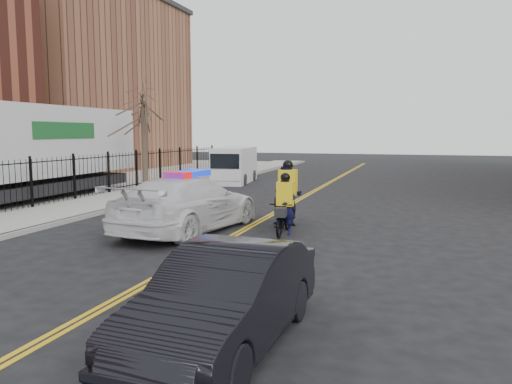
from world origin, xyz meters
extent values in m
plane|color=black|center=(0.00, 0.00, 0.00)|extent=(120.00, 120.00, 0.00)
cube|color=gold|center=(-0.08, 8.00, 0.01)|extent=(0.10, 60.00, 0.01)
cube|color=gold|center=(0.08, 8.00, 0.01)|extent=(0.10, 60.00, 0.01)
cube|color=gray|center=(-7.50, 8.00, 0.07)|extent=(3.00, 60.00, 0.15)
cube|color=gray|center=(-6.00, 8.00, 0.07)|extent=(0.20, 60.00, 0.15)
cube|color=brown|center=(-23.00, 24.00, 7.00)|extent=(14.00, 18.00, 14.00)
cylinder|color=#362B20|center=(-7.60, 10.00, 2.15)|extent=(0.28, 0.28, 4.00)
imported|color=silver|center=(-1.55, 2.26, 0.84)|extent=(3.00, 6.02, 1.68)
cube|color=#0C26CC|center=(-1.55, 2.26, 1.76)|extent=(0.87, 1.61, 0.16)
imported|color=black|center=(2.59, -5.08, 0.71)|extent=(1.65, 4.35, 1.42)
cube|color=silver|center=(-5.50, 16.80, 1.05)|extent=(2.48, 5.13, 2.10)
cube|color=silver|center=(-5.20, 14.68, 0.87)|extent=(1.86, 0.97, 1.09)
cube|color=black|center=(-5.15, 14.32, 1.41)|extent=(1.64, 0.32, 0.82)
cylinder|color=black|center=(-6.16, 15.24, 0.32)|extent=(0.31, 0.66, 0.64)
cylinder|color=black|center=(-4.44, 15.48, 0.32)|extent=(0.31, 0.66, 0.64)
cylinder|color=black|center=(-6.56, 18.13, 0.32)|extent=(0.31, 0.66, 0.64)
cylinder|color=black|center=(-4.84, 18.37, 0.32)|extent=(0.31, 0.66, 0.64)
cube|color=silver|center=(-11.00, 5.89, 2.62)|extent=(3.00, 13.40, 3.08)
cube|color=black|center=(-11.00, 5.89, 0.56)|extent=(2.56, 12.37, 0.51)
cylinder|color=black|center=(-11.14, 11.53, 0.56)|extent=(0.12, 0.12, 1.13)
cube|color=#195926|center=(-9.67, 6.95, 3.08)|extent=(0.12, 4.10, 0.72)
imported|color=black|center=(1.37, 2.71, 0.49)|extent=(0.77, 1.90, 0.98)
imported|color=black|center=(1.37, 2.71, 0.84)|extent=(0.64, 0.44, 1.68)
cube|color=yellow|center=(1.37, 2.71, 1.21)|extent=(0.50, 0.36, 0.71)
sphere|color=black|center=(1.37, 2.71, 1.69)|extent=(0.28, 0.28, 0.28)
cube|color=black|center=(1.41, 2.06, 0.76)|extent=(0.33, 0.37, 0.26)
imported|color=black|center=(1.09, 4.08, 0.63)|extent=(0.60, 2.10, 1.26)
imported|color=black|center=(1.09, 4.08, 0.98)|extent=(0.95, 0.74, 1.95)
cube|color=yellow|center=(1.09, 4.08, 1.41)|extent=(0.56, 0.38, 0.82)
sphere|color=black|center=(1.09, 4.08, 1.96)|extent=(0.33, 0.33, 0.33)
cube|color=black|center=(1.10, 3.32, 0.88)|extent=(0.36, 0.41, 0.30)
camera|label=1|loc=(5.07, -11.31, 2.99)|focal=35.00mm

